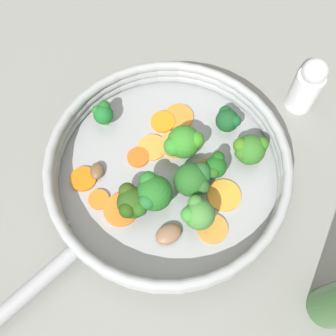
{
  "coord_description": "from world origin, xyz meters",
  "views": [
    {
      "loc": [
        -0.22,
        0.02,
        0.52
      ],
      "look_at": [
        0.0,
        0.0,
        0.03
      ],
      "focal_mm": 42.0,
      "sensor_mm": 36.0,
      "label": 1
    }
  ],
  "objects_px": {
    "broccoli_floret_3": "(154,192)",
    "broccoli_floret_8": "(228,120)",
    "broccoli_floret_7": "(194,179)",
    "mushroom_piece_0": "(97,171)",
    "carrot_slice_3": "(212,229)",
    "carrot_slice_2": "(99,200)",
    "carrot_slice_5": "(224,195)",
    "carrot_slice_6": "(207,167)",
    "broccoli_floret_0": "(132,202)",
    "carrot_slice_10": "(138,157)",
    "broccoli_floret_6": "(103,113)",
    "carrot_slice_8": "(83,176)",
    "skillet": "(168,174)",
    "carrot_slice_9": "(176,144)",
    "salt_shaker": "(308,85)",
    "broccoli_floret_1": "(250,149)",
    "carrot_slice_7": "(166,122)",
    "broccoli_floret_5": "(183,142)",
    "mushroom_piece_1": "(168,234)",
    "broccoli_floret_2": "(198,213)",
    "carrot_slice_0": "(121,210)",
    "carrot_slice_1": "(152,148)",
    "carrot_slice_4": "(179,117)",
    "broccoli_floret_4": "(216,167)"
  },
  "relations": [
    {
      "from": "broccoli_floret_3",
      "to": "broccoli_floret_8",
      "type": "xyz_separation_m",
      "value": [
        0.11,
        -0.11,
        -0.01
      ]
    },
    {
      "from": "broccoli_floret_7",
      "to": "mushroom_piece_0",
      "type": "xyz_separation_m",
      "value": [
        0.03,
        0.13,
        -0.02
      ]
    },
    {
      "from": "broccoli_floret_8",
      "to": "carrot_slice_3",
      "type": "bearing_deg",
      "value": 164.82
    },
    {
      "from": "mushroom_piece_0",
      "to": "carrot_slice_2",
      "type": "bearing_deg",
      "value": -178.71
    },
    {
      "from": "carrot_slice_2",
      "to": "broccoli_floret_3",
      "type": "bearing_deg",
      "value": -96.71
    },
    {
      "from": "carrot_slice_5",
      "to": "carrot_slice_6",
      "type": "height_order",
      "value": "carrot_slice_6"
    },
    {
      "from": "carrot_slice_5",
      "to": "broccoli_floret_0",
      "type": "bearing_deg",
      "value": 93.73
    },
    {
      "from": "carrot_slice_5",
      "to": "carrot_slice_10",
      "type": "distance_m",
      "value": 0.13
    },
    {
      "from": "carrot_slice_10",
      "to": "broccoli_floret_6",
      "type": "xyz_separation_m",
      "value": [
        0.06,
        0.04,
        0.02
      ]
    },
    {
      "from": "carrot_slice_6",
      "to": "carrot_slice_8",
      "type": "relative_size",
      "value": 0.79
    },
    {
      "from": "broccoli_floret_0",
      "to": "skillet",
      "type": "bearing_deg",
      "value": -45.35
    },
    {
      "from": "carrot_slice_9",
      "to": "salt_shaker",
      "type": "xyz_separation_m",
      "value": [
        0.06,
        -0.2,
        0.03
      ]
    },
    {
      "from": "carrot_slice_5",
      "to": "broccoli_floret_1",
      "type": "distance_m",
      "value": 0.07
    },
    {
      "from": "carrot_slice_7",
      "to": "carrot_slice_10",
      "type": "xyz_separation_m",
      "value": [
        -0.05,
        0.05,
        -0.0
      ]
    },
    {
      "from": "carrot_slice_5",
      "to": "broccoli_floret_5",
      "type": "relative_size",
      "value": 0.82
    },
    {
      "from": "carrot_slice_9",
      "to": "salt_shaker",
      "type": "relative_size",
      "value": 0.46
    },
    {
      "from": "carrot_slice_5",
      "to": "mushroom_piece_1",
      "type": "distance_m",
      "value": 0.09
    },
    {
      "from": "carrot_slice_2",
      "to": "broccoli_floret_2",
      "type": "distance_m",
      "value": 0.14
    },
    {
      "from": "carrot_slice_8",
      "to": "broccoli_floret_3",
      "type": "height_order",
      "value": "broccoli_floret_3"
    },
    {
      "from": "mushroom_piece_1",
      "to": "carrot_slice_2",
      "type": "bearing_deg",
      "value": 57.39
    },
    {
      "from": "carrot_slice_0",
      "to": "carrot_slice_1",
      "type": "height_order",
      "value": "carrot_slice_0"
    },
    {
      "from": "broccoli_floret_5",
      "to": "broccoli_floret_7",
      "type": "height_order",
      "value": "same"
    },
    {
      "from": "carrot_slice_10",
      "to": "carrot_slice_4",
      "type": "bearing_deg",
      "value": -46.29
    },
    {
      "from": "carrot_slice_1",
      "to": "broccoli_floret_0",
      "type": "xyz_separation_m",
      "value": [
        -0.09,
        0.03,
        0.03
      ]
    },
    {
      "from": "carrot_slice_0",
      "to": "salt_shaker",
      "type": "height_order",
      "value": "salt_shaker"
    },
    {
      "from": "carrot_slice_0",
      "to": "broccoli_floret_4",
      "type": "height_order",
      "value": "broccoli_floret_4"
    },
    {
      "from": "broccoli_floret_4",
      "to": "carrot_slice_7",
      "type": "bearing_deg",
      "value": 32.62
    },
    {
      "from": "carrot_slice_4",
      "to": "carrot_slice_3",
      "type": "bearing_deg",
      "value": -171.51
    },
    {
      "from": "carrot_slice_0",
      "to": "carrot_slice_7",
      "type": "distance_m",
      "value": 0.15
    },
    {
      "from": "skillet",
      "to": "carrot_slice_10",
      "type": "xyz_separation_m",
      "value": [
        0.03,
        0.04,
        0.01
      ]
    },
    {
      "from": "broccoli_floret_0",
      "to": "broccoli_floret_3",
      "type": "distance_m",
      "value": 0.03
    },
    {
      "from": "carrot_slice_4",
      "to": "broccoli_floret_7",
      "type": "relative_size",
      "value": 0.86
    },
    {
      "from": "broccoli_floret_2",
      "to": "mushroom_piece_1",
      "type": "relative_size",
      "value": 1.47
    },
    {
      "from": "carrot_slice_4",
      "to": "salt_shaker",
      "type": "relative_size",
      "value": 0.45
    },
    {
      "from": "carrot_slice_7",
      "to": "broccoli_floret_2",
      "type": "height_order",
      "value": "broccoli_floret_2"
    },
    {
      "from": "carrot_slice_6",
      "to": "broccoli_floret_6",
      "type": "bearing_deg",
      "value": 57.7
    },
    {
      "from": "carrot_slice_9",
      "to": "broccoli_floret_2",
      "type": "distance_m",
      "value": 0.12
    },
    {
      "from": "carrot_slice_2",
      "to": "carrot_slice_5",
      "type": "relative_size",
      "value": 0.61
    },
    {
      "from": "carrot_slice_3",
      "to": "broccoli_floret_1",
      "type": "bearing_deg",
      "value": -32.35
    },
    {
      "from": "carrot_slice_9",
      "to": "broccoli_floret_6",
      "type": "bearing_deg",
      "value": 64.32
    },
    {
      "from": "carrot_slice_8",
      "to": "broccoli_floret_4",
      "type": "height_order",
      "value": "broccoli_floret_4"
    },
    {
      "from": "carrot_slice_8",
      "to": "broccoli_floret_5",
      "type": "bearing_deg",
      "value": -79.42
    },
    {
      "from": "carrot_slice_5",
      "to": "mushroom_piece_0",
      "type": "height_order",
      "value": "mushroom_piece_0"
    },
    {
      "from": "broccoli_floret_8",
      "to": "broccoli_floret_4",
      "type": "bearing_deg",
      "value": 158.89
    },
    {
      "from": "broccoli_floret_7",
      "to": "carrot_slice_3",
      "type": "bearing_deg",
      "value": -163.63
    },
    {
      "from": "carrot_slice_0",
      "to": "broccoli_floret_1",
      "type": "height_order",
      "value": "broccoli_floret_1"
    },
    {
      "from": "broccoli_floret_4",
      "to": "mushroom_piece_0",
      "type": "xyz_separation_m",
      "value": [
        0.02,
        0.16,
        -0.02
      ]
    },
    {
      "from": "broccoli_floret_5",
      "to": "mushroom_piece_1",
      "type": "height_order",
      "value": "broccoli_floret_5"
    },
    {
      "from": "skillet",
      "to": "carrot_slice_7",
      "type": "xyz_separation_m",
      "value": [
        0.08,
        -0.0,
        0.01
      ]
    },
    {
      "from": "carrot_slice_5",
      "to": "broccoli_floret_3",
      "type": "relative_size",
      "value": 0.81
    }
  ]
}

